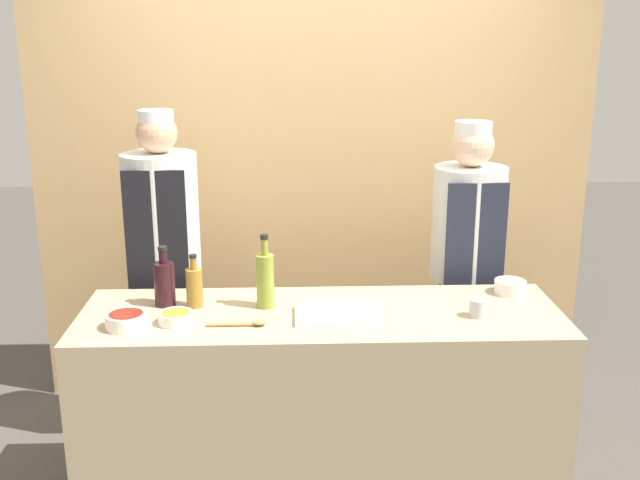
# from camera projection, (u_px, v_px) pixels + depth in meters

# --- Properties ---
(cabinet_wall) EXTENTS (3.03, 0.18, 2.40)m
(cabinet_wall) POSITION_uv_depth(u_px,v_px,m) (313.00, 187.00, 4.18)
(cabinet_wall) COLOR tan
(cabinet_wall) RESTS_ON ground_plane
(counter) EXTENTS (2.03, 0.64, 0.91)m
(counter) POSITION_uv_depth(u_px,v_px,m) (321.00, 409.00, 3.27)
(counter) COLOR tan
(counter) RESTS_ON ground_plane
(sauce_bowl_white) EXTENTS (0.14, 0.14, 0.06)m
(sauce_bowl_white) POSITION_uv_depth(u_px,v_px,m) (510.00, 286.00, 3.36)
(sauce_bowl_white) COLOR white
(sauce_bowl_white) RESTS_ON counter
(sauce_bowl_yellow) EXTENTS (0.14, 0.14, 0.05)m
(sauce_bowl_yellow) POSITION_uv_depth(u_px,v_px,m) (176.00, 317.00, 3.02)
(sauce_bowl_yellow) COLOR white
(sauce_bowl_yellow) RESTS_ON counter
(sauce_bowl_red) EXTENTS (0.17, 0.17, 0.06)m
(sauce_bowl_red) POSITION_uv_depth(u_px,v_px,m) (126.00, 320.00, 2.98)
(sauce_bowl_red) COLOR white
(sauce_bowl_red) RESTS_ON counter
(cutting_board) EXTENTS (0.35, 0.23, 0.02)m
(cutting_board) POSITION_uv_depth(u_px,v_px,m) (337.00, 315.00, 3.09)
(cutting_board) COLOR white
(cutting_board) RESTS_ON counter
(bottle_vinegar) EXTENTS (0.07, 0.07, 0.23)m
(bottle_vinegar) POSITION_uv_depth(u_px,v_px,m) (194.00, 286.00, 3.19)
(bottle_vinegar) COLOR olive
(bottle_vinegar) RESTS_ON counter
(bottle_oil) EXTENTS (0.08, 0.08, 0.32)m
(bottle_oil) POSITION_uv_depth(u_px,v_px,m) (265.00, 279.00, 3.17)
(bottle_oil) COLOR olive
(bottle_oil) RESTS_ON counter
(bottle_wine) EXTENTS (0.09, 0.09, 0.26)m
(bottle_wine) POSITION_uv_depth(u_px,v_px,m) (164.00, 282.00, 3.20)
(bottle_wine) COLOR black
(bottle_wine) RESTS_ON counter
(cup_steel) EXTENTS (0.07, 0.07, 0.08)m
(cup_steel) POSITION_uv_depth(u_px,v_px,m) (478.00, 308.00, 3.09)
(cup_steel) COLOR #B7B7BC
(cup_steel) RESTS_ON counter
(wooden_spoon) EXTENTS (0.24, 0.04, 0.03)m
(wooden_spoon) POSITION_uv_depth(u_px,v_px,m) (244.00, 323.00, 2.99)
(wooden_spoon) COLOR #B2844C
(wooden_spoon) RESTS_ON counter
(chef_left) EXTENTS (0.36, 0.36, 1.69)m
(chef_left) POSITION_uv_depth(u_px,v_px,m) (165.00, 268.00, 3.69)
(chef_left) COLOR #28282D
(chef_left) RESTS_ON ground_plane
(chef_right) EXTENTS (0.36, 0.36, 1.63)m
(chef_right) POSITION_uv_depth(u_px,v_px,m) (466.00, 271.00, 3.75)
(chef_right) COLOR #28282D
(chef_right) RESTS_ON ground_plane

